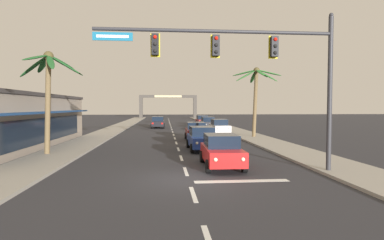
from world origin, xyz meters
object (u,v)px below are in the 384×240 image
object	(u,v)px
palm_right_second	(256,86)
sedan_parked_mid_kerb	(208,123)
town_gateway_arch	(168,103)
sedan_oncoming_far	(158,122)
sedan_fifth_in_queue	(196,131)
palm_left_second	(48,79)
traffic_signal_mast	(255,59)
sedan_parked_nearest_kerb	(219,126)
sedan_parked_far_kerb	(202,120)
sedan_third_in_queue	(202,138)
sedan_lead_at_stop_bar	(221,150)

from	to	relation	value
palm_right_second	sedan_parked_mid_kerb	bearing A→B (deg)	103.26
town_gateway_arch	sedan_oncoming_far	bearing A→B (deg)	-93.11
sedan_fifth_in_queue	palm_left_second	world-z (taller)	palm_left_second
traffic_signal_mast	sedan_oncoming_far	bearing A→B (deg)	99.09
sedan_parked_nearest_kerb	sedan_parked_far_kerb	distance (m)	15.77
sedan_fifth_in_queue	palm_left_second	size ratio (longest dim) A/B	0.68
town_gateway_arch	sedan_fifth_in_queue	bearing A→B (deg)	-87.96
palm_left_second	sedan_fifth_in_queue	bearing A→B (deg)	38.38
traffic_signal_mast	sedan_third_in_queue	distance (m)	9.43
sedan_parked_mid_kerb	town_gateway_arch	size ratio (longest dim) A/B	0.30
sedan_third_in_queue	sedan_parked_far_kerb	xyz separation A→B (m)	(3.55, 28.63, 0.00)
sedan_parked_mid_kerb	palm_right_second	bearing A→B (deg)	-76.74
sedan_fifth_in_queue	sedan_third_in_queue	bearing A→B (deg)	-92.09
sedan_parked_nearest_kerb	palm_right_second	bearing A→B (deg)	-58.99
palm_left_second	town_gateway_arch	world-z (taller)	palm_left_second
traffic_signal_mast	sedan_lead_at_stop_bar	bearing A→B (deg)	122.37
sedan_oncoming_far	sedan_parked_mid_kerb	distance (m)	7.46
sedan_oncoming_far	palm_right_second	distance (m)	18.83
sedan_parked_mid_kerb	sedan_parked_nearest_kerb	bearing A→B (deg)	-88.75
sedan_parked_mid_kerb	sedan_parked_far_kerb	size ratio (longest dim) A/B	1.00
traffic_signal_mast	sedan_oncoming_far	size ratio (longest dim) A/B	2.44
sedan_lead_at_stop_bar	sedan_oncoming_far	world-z (taller)	same
sedan_lead_at_stop_bar	sedan_fifth_in_queue	distance (m)	12.64
sedan_lead_at_stop_bar	sedan_parked_mid_kerb	size ratio (longest dim) A/B	1.00
palm_right_second	sedan_parked_nearest_kerb	bearing A→B (deg)	121.01
sedan_oncoming_far	traffic_signal_mast	bearing A→B (deg)	-80.91
sedan_oncoming_far	sedan_parked_far_kerb	bearing A→B (deg)	35.84
traffic_signal_mast	sedan_parked_nearest_kerb	bearing A→B (deg)	84.20
sedan_oncoming_far	sedan_parked_nearest_kerb	world-z (taller)	same
sedan_fifth_in_queue	palm_right_second	world-z (taller)	palm_right_second
traffic_signal_mast	sedan_oncoming_far	world-z (taller)	traffic_signal_mast
sedan_parked_nearest_kerb	sedan_parked_mid_kerb	size ratio (longest dim) A/B	1.00
sedan_third_in_queue	sedan_fifth_in_queue	xyz separation A→B (m)	(0.23, 6.32, 0.00)
sedan_parked_nearest_kerb	sedan_lead_at_stop_bar	bearing A→B (deg)	-99.88
sedan_parked_nearest_kerb	sedan_parked_far_kerb	xyz separation A→B (m)	(-0.04, 15.77, 0.00)
sedan_fifth_in_queue	sedan_oncoming_far	bearing A→B (deg)	102.66
sedan_third_in_queue	sedan_fifth_in_queue	world-z (taller)	same
traffic_signal_mast	palm_right_second	bearing A→B (deg)	73.00
sedan_parked_far_kerb	town_gateway_arch	bearing A→B (deg)	99.59
sedan_fifth_in_queue	palm_left_second	xyz separation A→B (m)	(-10.17, -8.06, 4.00)
sedan_parked_mid_kerb	palm_right_second	distance (m)	13.87
traffic_signal_mast	sedan_fifth_in_queue	world-z (taller)	traffic_signal_mast
sedan_parked_mid_kerb	palm_left_second	size ratio (longest dim) A/B	0.68
sedan_lead_at_stop_bar	palm_right_second	xyz separation A→B (m)	(6.19, 14.43, 4.27)
traffic_signal_mast	sedan_parked_mid_kerb	xyz separation A→B (m)	(1.96, 29.17, -4.40)
town_gateway_arch	traffic_signal_mast	bearing A→B (deg)	-87.37
palm_left_second	town_gateway_arch	size ratio (longest dim) A/B	0.44
traffic_signal_mast	sedan_parked_far_kerb	world-z (taller)	traffic_signal_mast
sedan_fifth_in_queue	sedan_parked_mid_kerb	world-z (taller)	same
sedan_parked_far_kerb	sedan_parked_nearest_kerb	bearing A→B (deg)	-89.85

